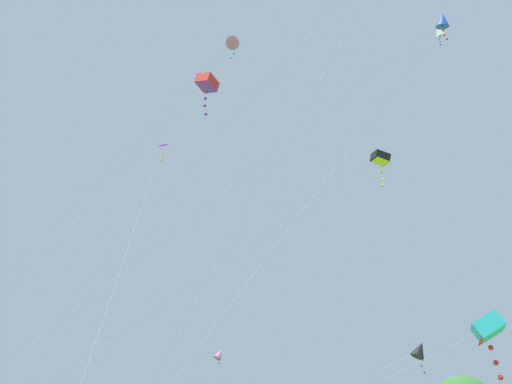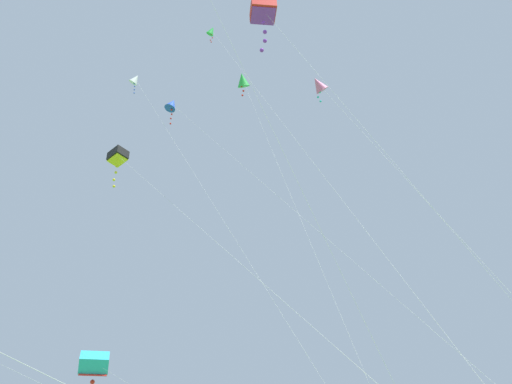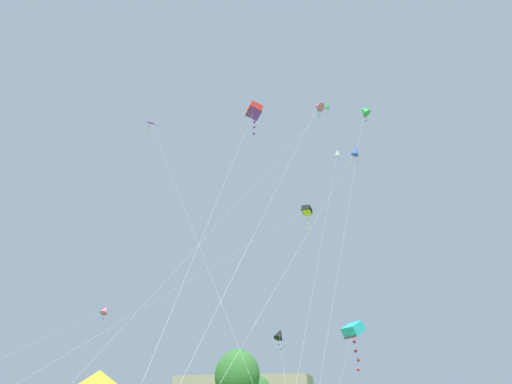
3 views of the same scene
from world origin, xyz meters
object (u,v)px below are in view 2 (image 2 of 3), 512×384
at_px(kite_white_diamond_4, 136,80).
at_px(kite_green_diamond_1, 213,32).
at_px(kite_green_diamond_2, 243,80).
at_px(kite_black_box_8, 118,157).
at_px(kite_pink_diamond_5, 319,85).
at_px(kite_blue_diamond_7, 172,105).
at_px(kite_cyan_box_9, 94,364).
at_px(kite_red_box_10, 263,12).

bearing_deg(kite_white_diamond_4, kite_green_diamond_1, -96.56).
xyz_separation_m(kite_green_diamond_2, kite_black_box_8, (-6.18, 3.93, -7.40)).
bearing_deg(kite_pink_diamond_5, kite_white_diamond_4, 83.03).
relative_size(kite_green_diamond_2, kite_pink_diamond_5, 1.25).
xyz_separation_m(kite_blue_diamond_7, kite_black_box_8, (-5.38, -0.93, -6.63)).
bearing_deg(kite_pink_diamond_5, kite_cyan_box_9, 87.13).
bearing_deg(kite_cyan_box_9, kite_blue_diamond_7, -33.20).
relative_size(kite_green_diamond_1, kite_pink_diamond_5, 1.33).
xyz_separation_m(kite_green_diamond_2, kite_red_box_10, (-8.73, -6.08, -3.94)).
bearing_deg(kite_white_diamond_4, kite_pink_diamond_5, -96.97).
bearing_deg(kite_white_diamond_4, kite_red_box_10, -116.09).
bearing_deg(kite_green_diamond_1, kite_black_box_8, 129.04).
bearing_deg(kite_white_diamond_4, kite_cyan_box_9, -174.38).
bearing_deg(kite_green_diamond_2, kite_pink_diamond_5, -121.53).
bearing_deg(kite_cyan_box_9, kite_green_diamond_2, -62.39).
bearing_deg(kite_red_box_10, kite_blue_diamond_7, 54.05).
xyz_separation_m(kite_blue_diamond_7, kite_red_box_10, (-7.93, -10.94, -3.17)).
distance_m(kite_blue_diamond_7, kite_black_box_8, 8.59).
bearing_deg(kite_black_box_8, kite_green_diamond_1, -50.96).
bearing_deg(kite_red_box_10, kite_white_diamond_4, 63.91).
height_order(kite_green_diamond_1, kite_black_box_8, kite_green_diamond_1).
distance_m(kite_green_diamond_2, kite_white_diamond_4, 7.17).
height_order(kite_pink_diamond_5, kite_red_box_10, kite_red_box_10).
height_order(kite_green_diamond_1, kite_cyan_box_9, kite_green_diamond_1).
relative_size(kite_green_diamond_2, kite_white_diamond_4, 0.98).
xyz_separation_m(kite_black_box_8, kite_red_box_10, (-2.55, -10.01, 3.46)).
distance_m(kite_green_diamond_1, kite_white_diamond_4, 6.51).
bearing_deg(kite_white_diamond_4, kite_black_box_8, -143.24).
height_order(kite_black_box_8, kite_red_box_10, kite_red_box_10).
height_order(kite_white_diamond_4, kite_blue_diamond_7, kite_white_diamond_4).
bearing_deg(kite_pink_diamond_5, kite_red_box_10, 172.26).
xyz_separation_m(kite_green_diamond_1, kite_black_box_8, (-2.96, 3.65, -8.98)).
height_order(kite_black_box_8, kite_cyan_box_9, kite_black_box_8).
distance_m(kite_green_diamond_2, kite_red_box_10, 11.35).
bearing_deg(kite_green_diamond_2, kite_blue_diamond_7, 99.33).
bearing_deg(kite_red_box_10, kite_cyan_box_9, 67.37).
height_order(kite_white_diamond_4, kite_pink_diamond_5, kite_white_diamond_4).
xyz_separation_m(kite_white_diamond_4, kite_red_box_10, (-6.25, -12.77, -4.69)).
distance_m(kite_white_diamond_4, kite_pink_diamond_5, 14.74).
xyz_separation_m(kite_green_diamond_1, kite_white_diamond_4, (0.74, 6.42, -0.83)).
bearing_deg(kite_green_diamond_2, kite_black_box_8, 147.57).
relative_size(kite_black_box_8, kite_red_box_10, 1.00).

